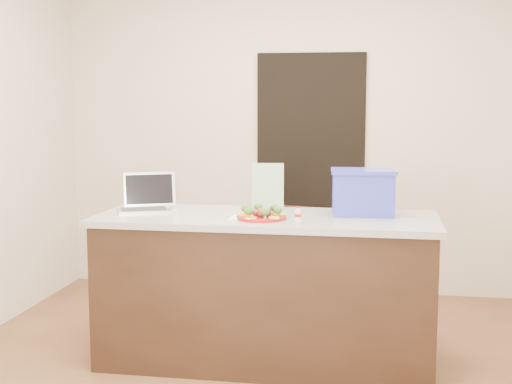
% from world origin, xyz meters
% --- Properties ---
extents(ground, '(4.00, 4.00, 0.00)m').
position_xyz_m(ground, '(0.00, 0.00, 0.00)').
color(ground, brown).
rests_on(ground, ground).
extents(room_shell, '(4.00, 4.00, 4.00)m').
position_xyz_m(room_shell, '(0.00, 0.00, 1.62)').
color(room_shell, white).
rests_on(room_shell, ground).
extents(doorway, '(0.90, 0.02, 2.00)m').
position_xyz_m(doorway, '(0.10, 1.98, 1.00)').
color(doorway, black).
rests_on(doorway, ground).
extents(island, '(2.06, 0.76, 0.92)m').
position_xyz_m(island, '(0.00, 0.25, 0.46)').
color(island, black).
rests_on(island, ground).
extents(plate, '(0.29, 0.29, 0.02)m').
position_xyz_m(plate, '(-0.01, 0.13, 0.93)').
color(plate, maroon).
rests_on(plate, island).
extents(meatballs, '(0.12, 0.12, 0.04)m').
position_xyz_m(meatballs, '(-0.00, 0.13, 0.96)').
color(meatballs, brown).
rests_on(meatballs, plate).
extents(broccoli, '(0.25, 0.24, 0.04)m').
position_xyz_m(broccoli, '(-0.01, 0.13, 0.98)').
color(broccoli, '#254D14').
rests_on(broccoli, plate).
extents(pepper_rings, '(0.28, 0.29, 0.01)m').
position_xyz_m(pepper_rings, '(-0.01, 0.13, 0.94)').
color(pepper_rings, yellow).
rests_on(pepper_rings, plate).
extents(napkin, '(0.17, 0.17, 0.01)m').
position_xyz_m(napkin, '(-0.11, 0.14, 0.92)').
color(napkin, white).
rests_on(napkin, island).
extents(fork, '(0.04, 0.14, 0.00)m').
position_xyz_m(fork, '(-0.13, 0.15, 0.93)').
color(fork, silver).
rests_on(fork, napkin).
extents(knife, '(0.02, 0.18, 0.01)m').
position_xyz_m(knife, '(-0.08, 0.12, 0.93)').
color(knife, silver).
rests_on(knife, napkin).
extents(yogurt_bottle, '(0.04, 0.04, 0.08)m').
position_xyz_m(yogurt_bottle, '(0.21, 0.15, 0.95)').
color(yogurt_bottle, silver).
rests_on(yogurt_bottle, island).
extents(laptop, '(0.39, 0.38, 0.23)m').
position_xyz_m(laptop, '(-0.78, 0.35, 0.98)').
color(laptop, silver).
rests_on(laptop, island).
extents(leaflet, '(0.21, 0.07, 0.29)m').
position_xyz_m(leaflet, '(-0.03, 0.54, 1.07)').
color(leaflet, silver).
rests_on(leaflet, island).
extents(blue_box, '(0.41, 0.31, 0.28)m').
position_xyz_m(blue_box, '(0.57, 0.39, 1.06)').
color(blue_box, '#3037AF').
rests_on(blue_box, island).
extents(chair, '(0.46, 0.46, 0.84)m').
position_xyz_m(chair, '(0.07, 1.14, 0.47)').
color(chair, '#371710').
rests_on(chair, ground).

